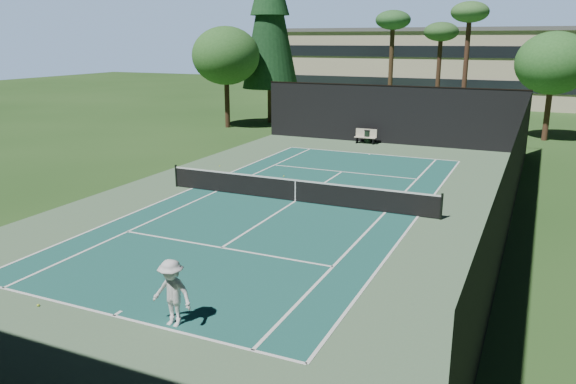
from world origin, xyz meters
name	(u,v)px	position (x,y,z in m)	size (l,w,h in m)	color
ground	(295,202)	(0.00, 0.00, 0.00)	(160.00, 160.00, 0.00)	#24481B
apron_slab	(295,201)	(0.00, 0.00, 0.01)	(18.00, 32.00, 0.01)	#517350
court_surface	(295,201)	(0.00, 0.00, 0.01)	(10.97, 23.77, 0.01)	#1B574E
court_lines	(295,201)	(0.00, 0.00, 0.02)	(11.07, 23.87, 0.01)	white
tennis_net	(295,190)	(0.00, 0.00, 0.56)	(12.90, 0.10, 1.10)	black
fence	(296,157)	(0.00, 0.06, 2.01)	(18.04, 32.05, 4.03)	black
player	(172,293)	(1.71, -11.61, 0.89)	(1.14, 0.66, 1.77)	silver
tennis_ball_a	(38,305)	(-2.25, -12.29, 0.04)	(0.08, 0.08, 0.08)	#BDD630
tennis_ball_b	(284,176)	(-2.44, 4.07, 0.04)	(0.07, 0.07, 0.07)	#D1DD32
tennis_ball_c	(339,197)	(1.56, 1.43, 0.03)	(0.06, 0.06, 0.06)	#C8E133
tennis_ball_d	(220,166)	(-6.84, 4.82, 0.03)	(0.06, 0.06, 0.06)	#BACB2E
park_bench	(366,136)	(-1.37, 15.37, 0.55)	(1.50, 0.45, 1.02)	beige
trash_bin	(368,136)	(-1.30, 15.62, 0.48)	(0.56, 0.56, 0.95)	black
pine_tree	(270,8)	(-12.00, 22.00, 9.55)	(4.80, 4.80, 15.00)	#48351F
palm_a	(393,25)	(-2.00, 24.00, 8.19)	(2.80, 2.80, 9.32)	#46311E
palm_b	(441,35)	(1.50, 26.00, 7.36)	(2.80, 2.80, 8.42)	#432B1C
palm_c	(470,18)	(4.00, 23.00, 8.60)	(2.80, 2.80, 9.77)	#482C1F
decid_tree_a	(553,63)	(10.00, 22.00, 5.42)	(5.12, 5.12, 7.62)	#4F3222
decid_tree_c	(226,56)	(-14.00, 18.00, 5.76)	(5.44, 5.44, 8.09)	#412A1B
campus_building	(456,65)	(0.00, 45.98, 4.21)	(40.50, 12.50, 8.30)	#C4B698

